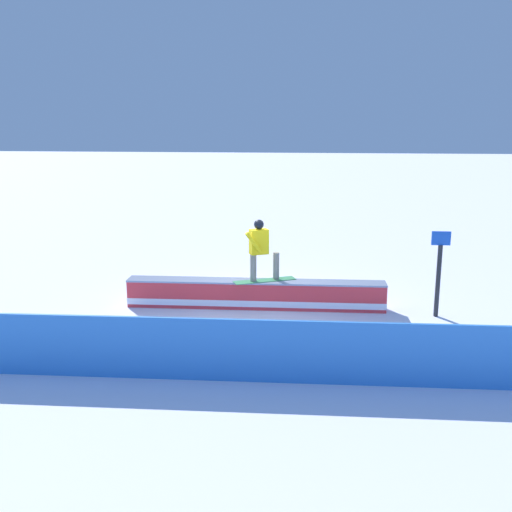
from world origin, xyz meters
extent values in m
plane|color=white|center=(0.00, 0.00, 0.00)|extent=(120.00, 120.00, 0.00)
cube|color=red|center=(0.00, 0.00, 0.30)|extent=(5.91, 0.54, 0.61)
cube|color=white|center=(0.00, 0.00, 0.15)|extent=(5.92, 0.55, 0.15)
cube|color=gray|center=(0.00, 0.00, 0.63)|extent=(5.91, 0.60, 0.04)
cube|color=#3F8B54|center=(-0.21, 0.00, 0.66)|extent=(1.43, 0.86, 0.01)
cylinder|color=gray|center=(0.04, 0.11, 0.98)|extent=(0.19, 0.19, 0.62)
cylinder|color=gray|center=(-0.46, -0.12, 0.98)|extent=(0.19, 0.19, 0.62)
cube|color=yellow|center=(-0.08, 0.05, 1.57)|extent=(0.46, 0.38, 0.56)
sphere|color=black|center=(-0.08, 0.05, 1.96)|extent=(0.22, 0.22, 0.22)
cylinder|color=yellow|center=(0.02, 0.28, 1.60)|extent=(0.40, 0.24, 0.50)
cylinder|color=yellow|center=(-0.10, -0.14, 1.60)|extent=(0.20, 0.15, 0.56)
cube|color=#337FE2|center=(0.00, 3.93, 0.54)|extent=(13.10, 0.32, 1.08)
cylinder|color=#262628|center=(-4.02, 0.22, 0.80)|extent=(0.10, 0.10, 1.60)
cube|color=blue|center=(-4.02, 0.22, 1.75)|extent=(0.40, 0.04, 0.30)
camera|label=1|loc=(-1.26, 13.10, 4.30)|focal=41.99mm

